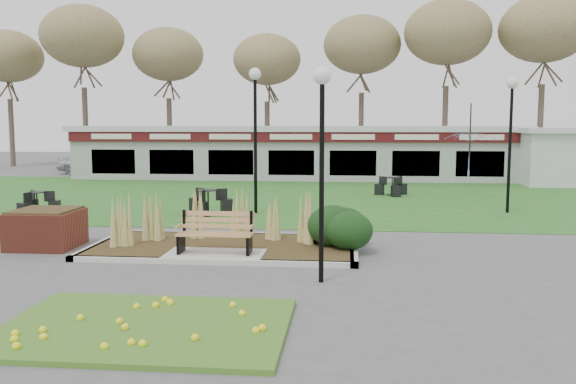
# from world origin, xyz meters

# --- Properties ---
(ground) EXTENTS (100.00, 100.00, 0.00)m
(ground) POSITION_xyz_m (0.00, 0.00, 0.00)
(ground) COLOR #515154
(ground) RESTS_ON ground
(lawn) EXTENTS (34.00, 16.00, 0.02)m
(lawn) POSITION_xyz_m (0.00, 12.00, 0.01)
(lawn) COLOR #215C1D
(lawn) RESTS_ON ground
(flower_bed) EXTENTS (4.20, 3.00, 0.16)m
(flower_bed) POSITION_xyz_m (0.00, -4.60, 0.07)
(flower_bed) COLOR #33611B
(flower_bed) RESTS_ON ground
(planting_bed) EXTENTS (6.75, 3.40, 1.27)m
(planting_bed) POSITION_xyz_m (1.27, 1.35, 0.37)
(planting_bed) COLOR #322514
(planting_bed) RESTS_ON ground
(park_bench) EXTENTS (1.70, 0.66, 0.93)m
(park_bench) POSITION_xyz_m (0.00, 0.25, 0.59)
(park_bench) COLOR #AD704E
(park_bench) RESTS_ON ground
(brick_planter) EXTENTS (1.50, 1.50, 0.95)m
(brick_planter) POSITION_xyz_m (-4.40, 1.00, 0.48)
(brick_planter) COLOR brown
(brick_planter) RESTS_ON ground
(food_pavilion) EXTENTS (24.60, 3.40, 2.90)m
(food_pavilion) POSITION_xyz_m (0.00, 19.96, 1.48)
(food_pavilion) COLOR #949497
(food_pavilion) RESTS_ON ground
(service_hut) EXTENTS (4.40, 3.40, 2.83)m
(service_hut) POSITION_xyz_m (13.50, 18.00, 1.45)
(service_hut) COLOR silver
(service_hut) RESTS_ON ground
(tree_backdrop) EXTENTS (47.24, 5.24, 10.36)m
(tree_backdrop) POSITION_xyz_m (0.00, 28.00, 8.36)
(tree_backdrop) COLOR #47382B
(tree_backdrop) RESTS_ON ground
(lamp_post_near_right) EXTENTS (0.34, 0.34, 4.08)m
(lamp_post_near_right) POSITION_xyz_m (2.46, -1.64, 2.97)
(lamp_post_near_right) COLOR black
(lamp_post_near_right) RESTS_ON ground
(lamp_post_mid_right) EXTENTS (0.40, 0.40, 4.86)m
(lamp_post_mid_right) POSITION_xyz_m (-0.14, 7.14, 3.54)
(lamp_post_mid_right) COLOR black
(lamp_post_mid_right) RESTS_ON ground
(lamp_post_far_right) EXTENTS (0.38, 0.38, 4.56)m
(lamp_post_far_right) POSITION_xyz_m (8.36, 8.06, 3.32)
(lamp_post_far_right) COLOR black
(lamp_post_far_right) RESTS_ON ground
(bistro_set_b) EXTENTS (1.38, 1.38, 0.76)m
(bistro_set_b) POSITION_xyz_m (-7.32, 6.06, 0.27)
(bistro_set_b) COLOR black
(bistro_set_b) RESTS_ON ground
(bistro_set_c) EXTENTS (1.57, 1.48, 0.85)m
(bistro_set_c) POSITION_xyz_m (-1.63, 6.50, 0.30)
(bistro_set_c) COLOR black
(bistro_set_c) RESTS_ON ground
(bistro_set_d) EXTENTS (1.41, 1.36, 0.76)m
(bistro_set_d) POSITION_xyz_m (4.82, 12.76, 0.27)
(bistro_set_d) COLOR black
(bistro_set_d) RESTS_ON ground
(patio_umbrella) EXTENTS (2.27, 2.31, 2.76)m
(patio_umbrella) POSITION_xyz_m (8.00, 13.00, 1.75)
(patio_umbrella) COLOR black
(patio_umbrella) RESTS_ON ground
(car_silver) EXTENTS (4.17, 1.85, 1.39)m
(car_silver) POSITION_xyz_m (-12.43, 22.39, 0.70)
(car_silver) COLOR #AAABAF
(car_silver) RESTS_ON ground
(car_black) EXTENTS (4.35, 2.64, 1.35)m
(car_black) POSITION_xyz_m (-9.25, 23.56, 0.68)
(car_black) COLOR black
(car_black) RESTS_ON ground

